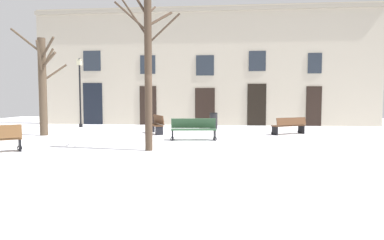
% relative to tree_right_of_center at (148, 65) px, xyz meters
% --- Properties ---
extents(ground_plane, '(35.60, 35.60, 0.00)m').
position_rel_tree_right_of_center_xyz_m(ground_plane, '(1.20, 0.94, -2.86)').
color(ground_plane, white).
extents(building_facade, '(22.25, 0.60, 7.61)m').
position_rel_tree_right_of_center_xyz_m(building_facade, '(1.19, 10.57, 0.99)').
color(building_facade, '#BCB29E').
rests_on(building_facade, ground).
extents(tree_right_of_center, '(2.14, 1.33, 5.59)m').
position_rel_tree_right_of_center_xyz_m(tree_right_of_center, '(0.00, 0.00, 0.00)').
color(tree_right_of_center, '#423326').
rests_on(tree_right_of_center, ground).
extents(tree_center, '(2.18, 2.04, 4.92)m').
position_rel_tree_right_of_center_xyz_m(tree_center, '(-5.89, 3.88, -0.40)').
color(tree_center, '#4C3D2D').
rests_on(tree_center, ground).
extents(streetlamp, '(0.30, 0.30, 4.14)m').
position_rel_tree_right_of_center_xyz_m(streetlamp, '(-6.03, 8.20, -0.34)').
color(streetlamp, black).
rests_on(streetlamp, ground).
extents(litter_bin, '(0.47, 0.47, 0.92)m').
position_rel_tree_right_of_center_xyz_m(litter_bin, '(1.98, 8.02, -2.40)').
color(litter_bin, black).
rests_on(litter_bin, ground).
extents(bench_near_lamp, '(1.12, 1.58, 0.92)m').
position_rel_tree_right_of_center_xyz_m(bench_near_lamp, '(-0.78, 5.10, -2.40)').
color(bench_near_lamp, '#51331E').
rests_on(bench_near_lamp, ground).
extents(bench_near_center_tree, '(1.76, 1.29, 0.83)m').
position_rel_tree_right_of_center_xyz_m(bench_near_center_tree, '(5.69, 5.34, -2.42)').
color(bench_near_center_tree, '#51331E').
rests_on(bench_near_center_tree, ground).
extents(bench_back_to_back_left, '(1.94, 0.72, 0.91)m').
position_rel_tree_right_of_center_xyz_m(bench_back_to_back_left, '(1.27, 2.82, -2.39)').
color(bench_back_to_back_left, '#2D4C33').
rests_on(bench_back_to_back_left, ground).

